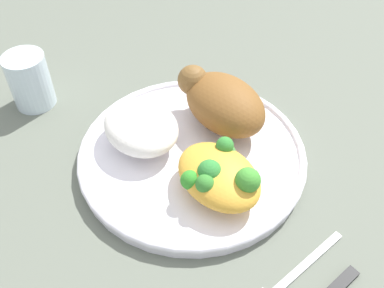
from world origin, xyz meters
The scene contains 7 objects.
ground_plane centered at (0.00, 0.00, 0.00)m, with size 2.00×2.00×0.00m, color #5F6558.
plate centered at (0.00, 0.00, 0.01)m, with size 0.28×0.28×0.02m.
roasted_chicken centered at (0.02, -0.06, 0.05)m, with size 0.13×0.08×0.06m.
rice_pile centered at (0.05, 0.04, 0.04)m, with size 0.10×0.09×0.04m, color white.
mac_cheese_with_broccoli centered at (-0.06, 0.01, 0.04)m, with size 0.11×0.08×0.05m.
fork centered at (-0.19, 0.02, 0.00)m, with size 0.02×0.14×0.01m.
water_glass centered at (0.22, 0.11, 0.04)m, with size 0.06×0.06×0.08m, color silver.
Camera 1 is at (-0.30, 0.23, 0.42)m, focal length 41.37 mm.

